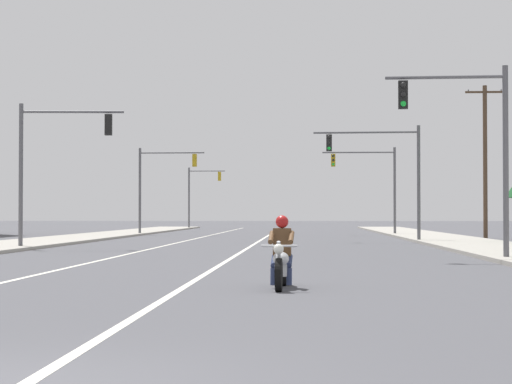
{
  "coord_description": "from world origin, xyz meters",
  "views": [
    {
      "loc": [
        2.68,
        -8.0,
        1.48
      ],
      "look_at": [
        0.9,
        28.01,
        2.32
      ],
      "focal_mm": 67.06,
      "sensor_mm": 36.0,
      "label": 1
    }
  ],
  "objects_px": {
    "utility_pole_right_far": "(485,158)",
    "traffic_signal_near_right": "(471,134)",
    "motorcycle_with_rider": "(281,259)",
    "traffic_signal_far_right": "(374,177)",
    "traffic_signal_far_left": "(199,189)",
    "traffic_signal_mid_right": "(387,164)",
    "traffic_signal_near_left": "(51,153)",
    "traffic_signal_mid_left": "(158,178)"
  },
  "relations": [
    {
      "from": "utility_pole_right_far",
      "to": "traffic_signal_near_right",
      "type": "bearing_deg",
      "value": -101.54
    },
    {
      "from": "motorcycle_with_rider",
      "to": "traffic_signal_far_right",
      "type": "bearing_deg",
      "value": 83.65
    },
    {
      "from": "motorcycle_with_rider",
      "to": "traffic_signal_far_right",
      "type": "height_order",
      "value": "traffic_signal_far_right"
    },
    {
      "from": "traffic_signal_far_left",
      "to": "utility_pole_right_far",
      "type": "relative_size",
      "value": 0.67
    },
    {
      "from": "traffic_signal_mid_right",
      "to": "utility_pole_right_far",
      "type": "xyz_separation_m",
      "value": [
        6.57,
        7.5,
        0.74
      ]
    },
    {
      "from": "traffic_signal_far_right",
      "to": "motorcycle_with_rider",
      "type": "bearing_deg",
      "value": -96.35
    },
    {
      "from": "traffic_signal_far_right",
      "to": "traffic_signal_far_left",
      "type": "bearing_deg",
      "value": 118.59
    },
    {
      "from": "traffic_signal_mid_right",
      "to": "utility_pole_right_far",
      "type": "height_order",
      "value": "utility_pole_right_far"
    },
    {
      "from": "utility_pole_right_far",
      "to": "motorcycle_with_rider",
      "type": "bearing_deg",
      "value": -106.25
    },
    {
      "from": "traffic_signal_near_left",
      "to": "traffic_signal_far_left",
      "type": "relative_size",
      "value": 1.0
    },
    {
      "from": "traffic_signal_far_left",
      "to": "traffic_signal_far_right",
      "type": "bearing_deg",
      "value": -61.41
    },
    {
      "from": "motorcycle_with_rider",
      "to": "utility_pole_right_far",
      "type": "xyz_separation_m",
      "value": [
        11.49,
        39.41,
        4.3
      ]
    },
    {
      "from": "traffic_signal_near_left",
      "to": "traffic_signal_far_right",
      "type": "relative_size",
      "value": 1.0
    },
    {
      "from": "traffic_signal_mid_left",
      "to": "utility_pole_right_far",
      "type": "height_order",
      "value": "utility_pole_right_far"
    },
    {
      "from": "traffic_signal_mid_right",
      "to": "traffic_signal_mid_left",
      "type": "xyz_separation_m",
      "value": [
        -14.76,
        16.38,
        -0.06
      ]
    },
    {
      "from": "motorcycle_with_rider",
      "to": "traffic_signal_far_left",
      "type": "relative_size",
      "value": 0.35
    },
    {
      "from": "traffic_signal_mid_right",
      "to": "traffic_signal_far_right",
      "type": "distance_m",
      "value": 16.59
    },
    {
      "from": "traffic_signal_far_right",
      "to": "utility_pole_right_far",
      "type": "relative_size",
      "value": 0.67
    },
    {
      "from": "traffic_signal_far_left",
      "to": "utility_pole_right_far",
      "type": "xyz_separation_m",
      "value": [
        21.55,
        -37.45,
        0.86
      ]
    },
    {
      "from": "motorcycle_with_rider",
      "to": "traffic_signal_mid_left",
      "type": "relative_size",
      "value": 0.35
    },
    {
      "from": "traffic_signal_mid_right",
      "to": "traffic_signal_far_left",
      "type": "height_order",
      "value": "same"
    },
    {
      "from": "traffic_signal_mid_left",
      "to": "traffic_signal_far_right",
      "type": "xyz_separation_m",
      "value": [
        15.24,
        0.2,
        0.03
      ]
    },
    {
      "from": "traffic_signal_near_right",
      "to": "traffic_signal_near_left",
      "type": "xyz_separation_m",
      "value": [
        -16.1,
        9.59,
        0.04
      ]
    },
    {
      "from": "traffic_signal_near_left",
      "to": "utility_pole_right_far",
      "type": "height_order",
      "value": "utility_pole_right_far"
    },
    {
      "from": "traffic_signal_near_left",
      "to": "utility_pole_right_far",
      "type": "distance_m",
      "value": 28.53
    },
    {
      "from": "traffic_signal_near_left",
      "to": "traffic_signal_far_right",
      "type": "height_order",
      "value": "same"
    },
    {
      "from": "traffic_signal_near_right",
      "to": "utility_pole_right_far",
      "type": "bearing_deg",
      "value": 78.46
    },
    {
      "from": "traffic_signal_mid_right",
      "to": "motorcycle_with_rider",
      "type": "bearing_deg",
      "value": -98.76
    },
    {
      "from": "traffic_signal_mid_right",
      "to": "traffic_signal_far_left",
      "type": "relative_size",
      "value": 1.0
    },
    {
      "from": "traffic_signal_near_right",
      "to": "traffic_signal_far_right",
      "type": "xyz_separation_m",
      "value": [
        -0.38,
        37.04,
        0.08
      ]
    },
    {
      "from": "traffic_signal_mid_left",
      "to": "traffic_signal_far_right",
      "type": "relative_size",
      "value": 1.0
    },
    {
      "from": "traffic_signal_mid_left",
      "to": "traffic_signal_far_left",
      "type": "distance_m",
      "value": 28.57
    },
    {
      "from": "traffic_signal_mid_right",
      "to": "traffic_signal_far_right",
      "type": "bearing_deg",
      "value": 88.33
    },
    {
      "from": "traffic_signal_mid_left",
      "to": "traffic_signal_near_right",
      "type": "bearing_deg",
      "value": -67.03
    },
    {
      "from": "traffic_signal_mid_right",
      "to": "traffic_signal_far_right",
      "type": "height_order",
      "value": "same"
    },
    {
      "from": "motorcycle_with_rider",
      "to": "traffic_signal_near_left",
      "type": "distance_m",
      "value": 23.69
    },
    {
      "from": "traffic_signal_near_right",
      "to": "traffic_signal_mid_right",
      "type": "distance_m",
      "value": 20.48
    },
    {
      "from": "motorcycle_with_rider",
      "to": "traffic_signal_mid_left",
      "type": "bearing_deg",
      "value": 101.52
    },
    {
      "from": "traffic_signal_near_right",
      "to": "utility_pole_right_far",
      "type": "xyz_separation_m",
      "value": [
        5.71,
        27.97,
        0.85
      ]
    },
    {
      "from": "traffic_signal_near_right",
      "to": "traffic_signal_mid_right",
      "type": "bearing_deg",
      "value": 92.41
    },
    {
      "from": "motorcycle_with_rider",
      "to": "traffic_signal_far_right",
      "type": "relative_size",
      "value": 0.35
    },
    {
      "from": "traffic_signal_mid_right",
      "to": "traffic_signal_near_left",
      "type": "bearing_deg",
      "value": -144.5
    }
  ]
}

